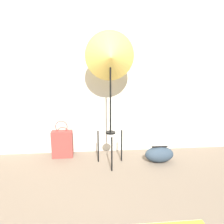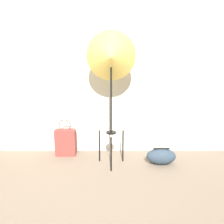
{
  "view_description": "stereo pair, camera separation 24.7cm",
  "coord_description": "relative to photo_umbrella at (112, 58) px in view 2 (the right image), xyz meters",
  "views": [
    {
      "loc": [
        0.0,
        -1.08,
        1.38
      ],
      "look_at": [
        0.24,
        1.47,
        0.8
      ],
      "focal_mm": 35.0,
      "sensor_mm": 36.0,
      "label": 1
    },
    {
      "loc": [
        0.25,
        -1.09,
        1.38
      ],
      "look_at": [
        0.24,
        1.47,
        0.8
      ],
      "focal_mm": 35.0,
      "sensor_mm": 36.0,
      "label": 2
    }
  ],
  "objects": [
    {
      "name": "duffel_bag",
      "position": [
        0.69,
        0.01,
        -1.32
      ],
      "size": [
        0.4,
        0.23,
        0.23
      ],
      "color": "#2D3D4C",
      "rests_on": "ground_plane"
    },
    {
      "name": "photo_umbrella",
      "position": [
        0.0,
        0.0,
        0.0
      ],
      "size": [
        0.64,
        0.34,
        1.78
      ],
      "color": "black",
      "rests_on": "ground_plane"
    },
    {
      "name": "tote_bag",
      "position": [
        -0.69,
        0.3,
        -1.23
      ],
      "size": [
        0.3,
        0.13,
        0.56
      ],
      "color": "brown",
      "rests_on": "ground_plane"
    },
    {
      "name": "wall_back",
      "position": [
        -0.24,
        0.5,
        -0.13
      ],
      "size": [
        8.0,
        0.05,
        2.6
      ],
      "color": "beige",
      "rests_on": "ground_plane"
    }
  ]
}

